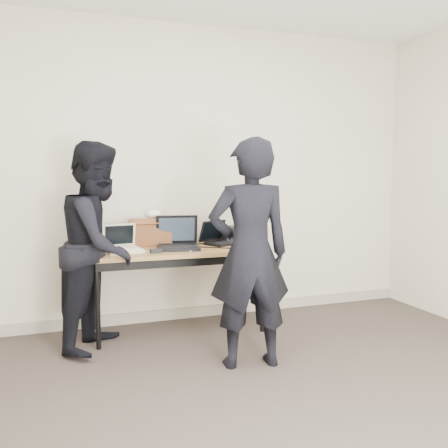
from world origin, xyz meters
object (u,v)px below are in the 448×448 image
laptop_beige (123,246)px  person_typist (249,254)px  laptop_center (178,241)px  laptop_right (219,239)px  person_observer (99,246)px  desk (177,255)px  equipment_box (238,234)px  leather_satchel (151,232)px

laptop_beige → person_typist: size_ratio=0.19×
laptop_center → laptop_right: laptop_center is taller
person_observer → desk: bearing=-45.5°
laptop_right → equipment_box: 0.21m
laptop_center → leather_satchel: 0.29m
leather_satchel → person_observer: bearing=-133.1°
leather_satchel → person_typist: 1.24m
leather_satchel → equipment_box: (0.81, -0.04, -0.05)m
laptop_right → person_typist: bearing=-124.2°
laptop_right → equipment_box: (0.20, 0.05, 0.03)m
laptop_beige → laptop_right: size_ratio=0.81×
laptop_beige → laptop_center: size_ratio=0.74×
desk → leather_satchel: leather_satchel is taller
desk → equipment_box: equipment_box is taller
person_typist → desk: bearing=-66.3°
leather_satchel → person_observer: (-0.48, -0.40, -0.04)m
desk → laptop_beige: 0.47m
laptop_center → laptop_right: (0.42, 0.13, -0.01)m
leather_satchel → person_typist: person_typist is taller
laptop_beige → leather_satchel: 0.38m
leather_satchel → person_observer: size_ratio=0.24×
laptop_beige → equipment_box: bearing=3.0°
desk → person_observer: 0.70m
laptop_center → equipment_box: bearing=26.8°
leather_satchel → person_typist: bearing=-60.4°
equipment_box → leather_satchel: bearing=177.5°
laptop_center → laptop_right: 0.44m
laptop_right → person_typist: size_ratio=0.24×
laptop_center → desk: bearing=-110.1°
desk → laptop_right: laptop_right is taller
leather_satchel → equipment_box: bearing=4.9°
laptop_right → leather_satchel: leather_satchel is taller
laptop_beige → person_observer: 0.26m
desk → leather_satchel: bearing=129.5°
equipment_box → laptop_beige: bearing=-169.5°
laptop_center → laptop_right: bearing=28.0°
laptop_beige → laptop_right: laptop_beige is taller
laptop_center → person_observer: (-0.67, -0.19, 0.02)m
laptop_right → desk: bearing=172.0°
laptop_beige → person_observer: bearing=-148.8°
laptop_right → laptop_beige: bearing=163.3°
laptop_beige → person_observer: person_observer is taller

